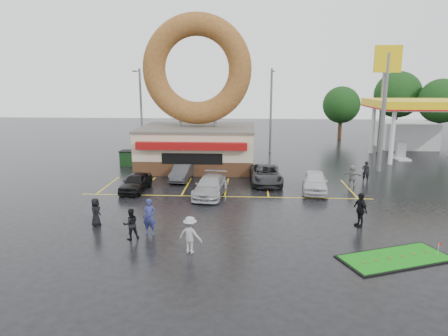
# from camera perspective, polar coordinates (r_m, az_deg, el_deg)

# --- Properties ---
(ground) EXTENTS (120.00, 120.00, 0.00)m
(ground) POSITION_cam_1_polar(r_m,az_deg,el_deg) (24.12, -0.38, -6.39)
(ground) COLOR black
(ground) RESTS_ON ground
(donut_shop) EXTENTS (10.20, 8.70, 13.50)m
(donut_shop) POSITION_cam_1_polar(r_m,az_deg,el_deg) (36.19, -3.80, 7.15)
(donut_shop) COLOR #472B19
(donut_shop) RESTS_ON ground
(gas_station) EXTENTS (12.30, 13.65, 5.90)m
(gas_station) POSITION_cam_1_polar(r_m,az_deg,el_deg) (47.64, 26.39, 6.24)
(gas_station) COLOR silver
(gas_station) RESTS_ON ground
(shell_sign) EXTENTS (2.20, 0.36, 10.60)m
(shell_sign) POSITION_cam_1_polar(r_m,az_deg,el_deg) (36.63, 22.10, 10.92)
(shell_sign) COLOR slate
(shell_sign) RESTS_ON ground
(streetlight_left) EXTENTS (0.40, 2.21, 9.00)m
(streetlight_left) POSITION_cam_1_polar(r_m,az_deg,el_deg) (44.32, -11.78, 8.30)
(streetlight_left) COLOR slate
(streetlight_left) RESTS_ON ground
(streetlight_mid) EXTENTS (0.40, 2.21, 9.00)m
(streetlight_mid) POSITION_cam_1_polar(r_m,az_deg,el_deg) (43.87, 6.72, 8.44)
(streetlight_mid) COLOR slate
(streetlight_mid) RESTS_ON ground
(streetlight_right) EXTENTS (0.40, 2.21, 9.00)m
(streetlight_right) POSITION_cam_1_polar(r_m,az_deg,el_deg) (47.08, 21.54, 7.93)
(streetlight_right) COLOR slate
(streetlight_right) RESTS_ON ground
(tree_far_a) EXTENTS (5.60, 5.60, 8.00)m
(tree_far_a) POSITION_cam_1_polar(r_m,az_deg,el_deg) (58.24, 28.60, 8.40)
(tree_far_a) COLOR #332114
(tree_far_a) RESTS_ON ground
(tree_far_c) EXTENTS (6.30, 6.30, 9.00)m
(tree_far_c) POSITION_cam_1_polar(r_m,az_deg,el_deg) (60.39, 23.59, 9.58)
(tree_far_c) COLOR #332114
(tree_far_c) RESTS_ON ground
(tree_far_d) EXTENTS (4.90, 4.90, 7.00)m
(tree_far_d) POSITION_cam_1_polar(r_m,az_deg,el_deg) (56.28, 16.41, 8.64)
(tree_far_d) COLOR #332114
(tree_far_d) RESTS_ON ground
(car_black) EXTENTS (1.80, 3.96, 1.32)m
(car_black) POSITION_cam_1_polar(r_m,az_deg,el_deg) (29.20, -12.48, -1.98)
(car_black) COLOR black
(car_black) RESTS_ON ground
(car_dgrey) EXTENTS (1.64, 3.87, 1.24)m
(car_dgrey) POSITION_cam_1_polar(r_m,az_deg,el_deg) (31.78, -6.00, -0.65)
(car_dgrey) COLOR #303032
(car_dgrey) RESTS_ON ground
(car_silver) EXTENTS (2.37, 4.88, 1.37)m
(car_silver) POSITION_cam_1_polar(r_m,az_deg,el_deg) (27.40, -1.95, -2.58)
(car_silver) COLOR #A3A4A8
(car_silver) RESTS_ON ground
(car_grey) EXTENTS (2.52, 5.10, 1.39)m
(car_grey) POSITION_cam_1_polar(r_m,az_deg,el_deg) (30.83, 5.97, -0.92)
(car_grey) COLOR #28292B
(car_grey) RESTS_ON ground
(car_white) EXTENTS (2.26, 4.46, 1.46)m
(car_white) POSITION_cam_1_polar(r_m,az_deg,el_deg) (29.11, 12.84, -1.90)
(car_white) COLOR silver
(car_white) RESTS_ON ground
(person_blue) EXTENTS (0.72, 0.51, 1.88)m
(person_blue) POSITION_cam_1_polar(r_m,az_deg,el_deg) (20.92, -10.60, -6.88)
(person_blue) COLOR navy
(person_blue) RESTS_ON ground
(person_blackjkt) EXTENTS (0.97, 0.91, 1.60)m
(person_blackjkt) POSITION_cam_1_polar(r_m,az_deg,el_deg) (20.55, -13.18, -7.79)
(person_blackjkt) COLOR black
(person_blackjkt) RESTS_ON ground
(person_hoodie) EXTENTS (1.27, 0.95, 1.74)m
(person_hoodie) POSITION_cam_1_polar(r_m,az_deg,el_deg) (18.55, -4.85, -9.50)
(person_hoodie) COLOR #98989B
(person_hoodie) RESTS_ON ground
(person_bystander) EXTENTS (0.52, 0.78, 1.56)m
(person_bystander) POSITION_cam_1_polar(r_m,az_deg,el_deg) (22.88, -17.87, -6.01)
(person_bystander) COLOR black
(person_bystander) RESTS_ON ground
(person_cameraman) EXTENTS (0.80, 1.19, 1.88)m
(person_cameraman) POSITION_cam_1_polar(r_m,az_deg,el_deg) (22.89, 18.87, -5.65)
(person_cameraman) COLOR black
(person_cameraman) RESTS_ON ground
(person_walker_near) EXTENTS (1.58, 1.09, 1.64)m
(person_walker_near) POSITION_cam_1_polar(r_m,az_deg,el_deg) (31.28, 17.88, -1.03)
(person_walker_near) COLOR gray
(person_walker_near) RESTS_ON ground
(person_walker_far) EXTENTS (0.66, 0.50, 1.64)m
(person_walker_far) POSITION_cam_1_polar(r_m,az_deg,el_deg) (33.00, 19.59, -0.47)
(person_walker_far) COLOR black
(person_walker_far) RESTS_ON ground
(dumpster) EXTENTS (1.86, 1.29, 1.30)m
(dumpster) POSITION_cam_1_polar(r_m,az_deg,el_deg) (38.23, -13.15, 1.36)
(dumpster) COLOR #19431C
(dumpster) RESTS_ON ground
(putting_green) EXTENTS (5.42, 3.83, 0.62)m
(putting_green) POSITION_cam_1_polar(r_m,az_deg,el_deg) (19.74, 23.30, -11.74)
(putting_green) COLOR black
(putting_green) RESTS_ON ground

